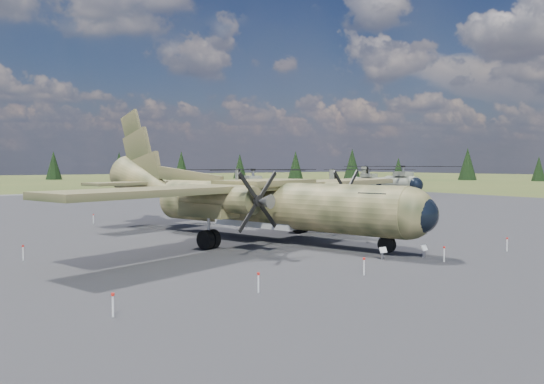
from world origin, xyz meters
TOP-DOWN VIEW (x-y plane):
  - ground at (0.00, 0.00)m, footprint 500.00×500.00m
  - apron at (0.00, 10.00)m, footprint 120.00×120.00m
  - transport_plane at (-1.75, -0.34)m, footprint 31.49×28.10m
  - helicopter_near at (15.72, 26.78)m, footprint 23.78×23.78m
  - helicopter_mid at (47.57, 29.60)m, footprint 23.66×24.96m
  - helicopter_far at (49.82, 39.80)m, footprint 17.52×20.54m
  - info_placard_left at (-0.28, -11.21)m, footprint 0.47×0.22m
  - info_placard_right at (2.14, -12.06)m, footprint 0.50×0.29m
  - barrier_fence at (-0.46, -0.08)m, footprint 33.12×29.62m
  - treeline at (2.38, 10.20)m, footprint 323.14×334.53m

SIDE VIEW (x-z plane):
  - ground at x=0.00m, z-range 0.00..0.00m
  - apron at x=0.00m, z-range -0.02..0.02m
  - info_placard_left at x=-0.28m, z-range 0.12..0.84m
  - info_placard_right at x=2.14m, z-range 0.12..0.87m
  - barrier_fence at x=-0.46m, z-range 0.08..0.93m
  - transport_plane at x=-1.75m, z-range -2.24..8.28m
  - helicopter_far at x=49.82m, z-range 0.92..5.32m
  - helicopter_near at x=15.72m, z-range 0.98..5.69m
  - helicopter_mid at x=47.57m, z-range 1.06..6.11m
  - treeline at x=2.38m, z-range -0.71..10.28m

